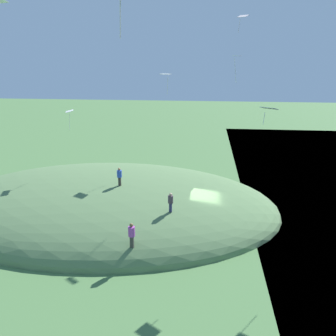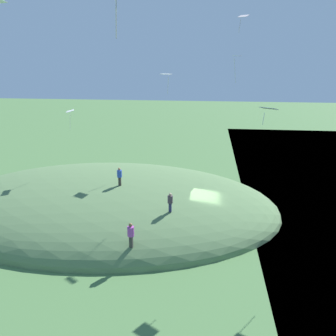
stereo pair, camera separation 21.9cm
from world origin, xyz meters
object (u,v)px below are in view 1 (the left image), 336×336
Objects in this scene: person_watching_kites at (119,175)px; person_with_child at (132,232)px; kite_13 at (269,109)px; kite_10 at (69,112)px; kite_12 at (237,59)px; person_near_shore at (171,200)px; kite_3 at (166,75)px; kite_5 at (243,17)px.

person_with_child is (-2.51, 7.58, -1.44)m from person_watching_kites.
person_watching_kites is 1.23× the size of kite_13.
kite_12 is at bearing 151.64° from kite_10.
person_near_shore is 0.81× the size of kite_3.
person_watching_kites is at bearing 61.59° from kite_3.
kite_5 is 0.77× the size of kite_10.
kite_10 is at bearing -29.14° from person_near_shore.
kite_13 is (-11.39, 4.28, 6.48)m from person_watching_kites.
kite_13 is (-6.62, 0.61, 7.12)m from person_near_shore.
person_with_child is 15.55m from kite_10.
kite_5 is at bearing -130.85° from person_watching_kites.
kite_5 is at bearing -174.89° from kite_10.
kite_13 is at bearing 153.41° from kite_10.
person_watching_kites is 8.11m from person_with_child.
kite_5 is (-7.70, -13.21, 14.42)m from person_with_child.
kite_5 is (-6.85, 0.59, 5.02)m from kite_3.
kite_3 reaches higher than kite_13.
kite_13 is at bearing 127.38° from kite_3.
kite_5 is at bearing -112.21° from person_near_shore.
person_watching_kites is 1.03× the size of person_near_shore.
person_with_child is at bearing 30.17° from kite_12.
kite_5 is at bearing -96.59° from kite_12.
kite_5 reaches higher than person_near_shore.
person_with_child is 1.37× the size of kite_13.
kite_3 is 1.47× the size of kite_13.
kite_12 reaches higher than person_near_shore.
kite_10 reaches higher than person_with_child.
person_watching_kites is 0.89× the size of person_with_child.
kite_10 is at bearing 5.11° from kite_5.
kite_13 is at bearing 96.76° from kite_5.
kite_13 is (-16.98, 8.50, 1.84)m from kite_10.
person_watching_kites is 1.09× the size of kite_5.
kite_12 is (-4.37, 0.06, 10.28)m from person_near_shore.
person_near_shore is 13.19m from kite_3.
person_near_shore is at bearing 142.71° from kite_10.
kite_3 is at bearing -4.92° from kite_5.
person_near_shore is (-2.26, -3.91, 0.79)m from person_with_child.
kite_3 reaches higher than person_watching_kites.
kite_12 is at bearing 83.41° from kite_5.
kite_5 is 17.92m from kite_10.
person_near_shore is at bearing 77.53° from person_with_child.
kite_13 reaches higher than person_watching_kites.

